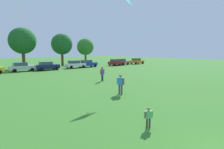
{
  "coord_description": "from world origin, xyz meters",
  "views": [
    {
      "loc": [
        -6.43,
        -0.65,
        3.7
      ],
      "look_at": [
        1.69,
        9.5,
        1.97
      ],
      "focal_mm": 28.01,
      "sensor_mm": 36.0,
      "label": 1
    }
  ],
  "objects_px": {
    "bystander_midfield": "(102,73)",
    "kite": "(129,2)",
    "adult_bystander": "(121,82)",
    "tree_far_right": "(85,47)",
    "parked_car_silver_1": "(22,67)",
    "tree_center_right": "(22,41)",
    "parked_car_gray_6": "(122,62)",
    "parked_car_red_5": "(116,62)",
    "parked_car_orange_7": "(137,61)",
    "parked_car_white_3": "(75,64)",
    "tree_right": "(62,44)",
    "parked_car_blue_4": "(88,63)",
    "parked_car_navy_2": "(47,66)",
    "child_kite_flyer": "(148,116)"
  },
  "relations": [
    {
      "from": "tree_right",
      "to": "parked_car_blue_4",
      "type": "bearing_deg",
      "value": -60.93
    },
    {
      "from": "child_kite_flyer",
      "to": "parked_car_red_5",
      "type": "bearing_deg",
      "value": 69.09
    },
    {
      "from": "bystander_midfield",
      "to": "parked_car_blue_4",
      "type": "relative_size",
      "value": 0.42
    },
    {
      "from": "tree_center_right",
      "to": "tree_right",
      "type": "distance_m",
      "value": 8.92
    },
    {
      "from": "tree_center_right",
      "to": "parked_car_navy_2",
      "type": "bearing_deg",
      "value": -68.73
    },
    {
      "from": "parked_car_red_5",
      "to": "tree_right",
      "type": "distance_m",
      "value": 14.38
    },
    {
      "from": "kite",
      "to": "parked_car_navy_2",
      "type": "xyz_separation_m",
      "value": [
        -2.15,
        20.63,
        -8.04
      ]
    },
    {
      "from": "kite",
      "to": "tree_center_right",
      "type": "distance_m",
      "value": 28.17
    },
    {
      "from": "parked_car_silver_1",
      "to": "tree_far_right",
      "type": "xyz_separation_m",
      "value": [
        18.17,
        8.18,
        4.07
      ]
    },
    {
      "from": "kite",
      "to": "tree_right",
      "type": "distance_m",
      "value": 28.36
    },
    {
      "from": "kite",
      "to": "parked_car_orange_7",
      "type": "distance_m",
      "value": 33.31
    },
    {
      "from": "parked_car_navy_2",
      "to": "parked_car_orange_7",
      "type": "xyz_separation_m",
      "value": [
        26.37,
        0.77,
        0.0
      ]
    },
    {
      "from": "bystander_midfield",
      "to": "parked_car_silver_1",
      "type": "bearing_deg",
      "value": 77.03
    },
    {
      "from": "parked_car_white_3",
      "to": "parked_car_orange_7",
      "type": "distance_m",
      "value": 20.09
    },
    {
      "from": "kite",
      "to": "parked_car_orange_7",
      "type": "height_order",
      "value": "kite"
    },
    {
      "from": "kite",
      "to": "parked_car_orange_7",
      "type": "xyz_separation_m",
      "value": [
        24.22,
        21.41,
        -8.04
      ]
    },
    {
      "from": "parked_car_silver_1",
      "to": "parked_car_blue_4",
      "type": "height_order",
      "value": "same"
    },
    {
      "from": "adult_bystander",
      "to": "kite",
      "type": "relative_size",
      "value": 1.31
    },
    {
      "from": "kite",
      "to": "parked_car_gray_6",
      "type": "height_order",
      "value": "kite"
    },
    {
      "from": "adult_bystander",
      "to": "tree_far_right",
      "type": "bearing_deg",
      "value": 146.28
    },
    {
      "from": "adult_bystander",
      "to": "kite",
      "type": "bearing_deg",
      "value": 120.49
    },
    {
      "from": "parked_car_gray_6",
      "to": "tree_far_right",
      "type": "distance_m",
      "value": 11.12
    },
    {
      "from": "kite",
      "to": "parked_car_gray_6",
      "type": "xyz_separation_m",
      "value": [
        18.31,
        21.55,
        -8.04
      ]
    },
    {
      "from": "bystander_midfield",
      "to": "parked_car_blue_4",
      "type": "xyz_separation_m",
      "value": [
        8.64,
        18.1,
        -0.2
      ]
    },
    {
      "from": "child_kite_flyer",
      "to": "tree_right",
      "type": "relative_size",
      "value": 0.13
    },
    {
      "from": "kite",
      "to": "parked_car_white_3",
      "type": "relative_size",
      "value": 0.31
    },
    {
      "from": "kite",
      "to": "parked_car_blue_4",
      "type": "relative_size",
      "value": 0.31
    },
    {
      "from": "bystander_midfield",
      "to": "kite",
      "type": "distance_m",
      "value": 8.63
    },
    {
      "from": "parked_car_white_3",
      "to": "parked_car_blue_4",
      "type": "height_order",
      "value": "same"
    },
    {
      "from": "parked_car_silver_1",
      "to": "tree_far_right",
      "type": "distance_m",
      "value": 20.34
    },
    {
      "from": "parked_car_red_5",
      "to": "tree_center_right",
      "type": "relative_size",
      "value": 0.49
    },
    {
      "from": "tree_far_right",
      "to": "tree_center_right",
      "type": "bearing_deg",
      "value": -173.61
    },
    {
      "from": "parked_car_navy_2",
      "to": "parked_car_blue_4",
      "type": "height_order",
      "value": "same"
    },
    {
      "from": "child_kite_flyer",
      "to": "bystander_midfield",
      "type": "bearing_deg",
      "value": 80.44
    },
    {
      "from": "tree_right",
      "to": "tree_far_right",
      "type": "height_order",
      "value": "tree_right"
    },
    {
      "from": "adult_bystander",
      "to": "parked_car_blue_4",
      "type": "distance_m",
      "value": 27.1
    },
    {
      "from": "child_kite_flyer",
      "to": "parked_car_blue_4",
      "type": "relative_size",
      "value": 0.24
    },
    {
      "from": "kite",
      "to": "parked_car_gray_6",
      "type": "bearing_deg",
      "value": 49.65
    },
    {
      "from": "parked_car_red_5",
      "to": "tree_center_right",
      "type": "bearing_deg",
      "value": 161.74
    },
    {
      "from": "parked_car_silver_1",
      "to": "tree_far_right",
      "type": "height_order",
      "value": "tree_far_right"
    },
    {
      "from": "child_kite_flyer",
      "to": "parked_car_red_5",
      "type": "xyz_separation_m",
      "value": [
        22.93,
        29.75,
        0.25
      ]
    },
    {
      "from": "bystander_midfield",
      "to": "tree_center_right",
      "type": "relative_size",
      "value": 0.2
    },
    {
      "from": "kite",
      "to": "parked_car_red_5",
      "type": "relative_size",
      "value": 0.31
    },
    {
      "from": "parked_car_red_5",
      "to": "adult_bystander",
      "type": "bearing_deg",
      "value": -129.29
    },
    {
      "from": "parked_car_gray_6",
      "to": "parked_car_orange_7",
      "type": "xyz_separation_m",
      "value": [
        5.91,
        -0.14,
        0.0
      ]
    },
    {
      "from": "adult_bystander",
      "to": "parked_car_white_3",
      "type": "xyz_separation_m",
      "value": [
        7.93,
        24.19,
        -0.18
      ]
    },
    {
      "from": "parked_car_blue_4",
      "to": "kite",
      "type": "bearing_deg",
      "value": -109.32
    },
    {
      "from": "parked_car_white_3",
      "to": "parked_car_gray_6",
      "type": "height_order",
      "value": "same"
    },
    {
      "from": "parked_car_blue_4",
      "to": "parked_car_gray_6",
      "type": "height_order",
      "value": "same"
    },
    {
      "from": "tree_center_right",
      "to": "tree_right",
      "type": "bearing_deg",
      "value": 1.7
    }
  ]
}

